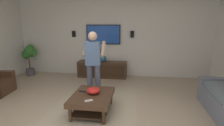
# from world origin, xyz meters

# --- Properties ---
(ground_plane) EXTENTS (8.09, 8.09, 0.00)m
(ground_plane) POSITION_xyz_m (0.00, 0.00, 0.00)
(ground_plane) COLOR tan
(wall_back_tv) EXTENTS (0.10, 6.94, 2.76)m
(wall_back_tv) POSITION_xyz_m (3.11, 0.00, 1.38)
(wall_back_tv) COLOR silver
(wall_back_tv) RESTS_ON ground
(area_rug) EXTENTS (2.68, 1.83, 0.01)m
(area_rug) POSITION_xyz_m (0.52, -0.02, 0.01)
(area_rug) COLOR tan
(area_rug) RESTS_ON ground
(coffee_table) EXTENTS (1.00, 0.80, 0.40)m
(coffee_table) POSITION_xyz_m (0.32, -0.02, 0.30)
(coffee_table) COLOR #422B1C
(coffee_table) RESTS_ON ground
(media_console) EXTENTS (0.45, 1.70, 0.55)m
(media_console) POSITION_xyz_m (2.77, 0.27, 0.28)
(media_console) COLOR #422B1C
(media_console) RESTS_ON ground
(tv) EXTENTS (0.05, 1.20, 0.67)m
(tv) POSITION_xyz_m (3.01, 0.27, 1.47)
(tv) COLOR black
(person_standing) EXTENTS (0.56, 0.56, 1.64)m
(person_standing) POSITION_xyz_m (1.16, 0.16, 0.93)
(person_standing) COLOR #4C5166
(person_standing) RESTS_ON ground
(potted_plant_tall) EXTENTS (0.49, 0.46, 1.11)m
(potted_plant_tall) POSITION_xyz_m (2.65, 2.90, 0.76)
(potted_plant_tall) COLOR #4C4C51
(potted_plant_tall) RESTS_ON ground
(bowl) EXTENTS (0.28, 0.28, 0.13)m
(bowl) POSITION_xyz_m (0.37, -0.03, 0.46)
(bowl) COLOR red
(bowl) RESTS_ON coffee_table
(remote_white) EXTENTS (0.11, 0.15, 0.02)m
(remote_white) POSITION_xyz_m (0.00, -0.04, 0.41)
(remote_white) COLOR white
(remote_white) RESTS_ON coffee_table
(remote_black) EXTENTS (0.07, 0.16, 0.02)m
(remote_black) POSITION_xyz_m (0.42, 0.23, 0.41)
(remote_black) COLOR black
(remote_black) RESTS_ON coffee_table
(book) EXTENTS (0.23, 0.26, 0.04)m
(book) POSITION_xyz_m (0.53, -0.00, 0.42)
(book) COLOR red
(book) RESTS_ON coffee_table
(vase_round) EXTENTS (0.22, 0.22, 0.22)m
(vase_round) POSITION_xyz_m (2.79, 0.24, 0.66)
(vase_round) COLOR teal
(vase_round) RESTS_ON media_console
(wall_speaker_left) EXTENTS (0.06, 0.12, 0.22)m
(wall_speaker_left) POSITION_xyz_m (3.03, -0.73, 1.48)
(wall_speaker_left) COLOR black
(wall_speaker_right) EXTENTS (0.06, 0.12, 0.22)m
(wall_speaker_right) POSITION_xyz_m (3.03, 1.35, 1.48)
(wall_speaker_right) COLOR black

